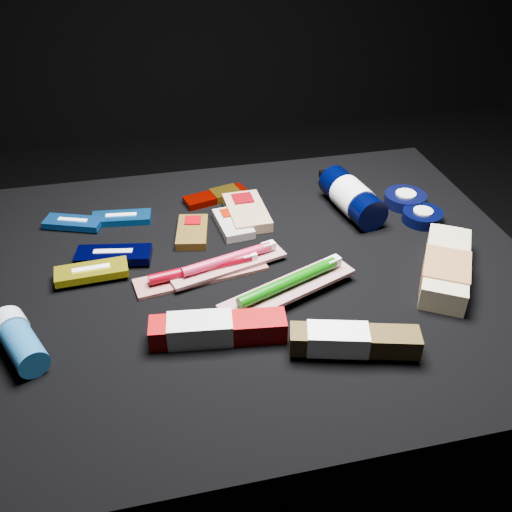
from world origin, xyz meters
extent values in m
plane|color=black|center=(0.00, 0.00, 0.00)|extent=(3.00, 3.00, 0.00)
cube|color=black|center=(0.00, 0.00, 0.20)|extent=(0.98, 0.78, 0.40)
cube|color=#0D4B96|center=(-0.20, 0.21, 0.41)|extent=(0.12, 0.05, 0.01)
cube|color=white|center=(-0.20, 0.21, 0.41)|extent=(0.06, 0.02, 0.01)
cube|color=#104EA8|center=(-0.29, 0.21, 0.41)|extent=(0.11, 0.07, 0.01)
cube|color=silver|center=(-0.29, 0.21, 0.41)|extent=(0.06, 0.03, 0.01)
cube|color=black|center=(-0.22, 0.08, 0.41)|extent=(0.13, 0.07, 0.01)
cube|color=beige|center=(-0.22, 0.08, 0.41)|extent=(0.07, 0.02, 0.02)
cube|color=yellow|center=(-0.26, 0.03, 0.41)|extent=(0.12, 0.05, 0.01)
cube|color=white|center=(-0.26, 0.03, 0.42)|extent=(0.06, 0.01, 0.02)
cube|color=#4C3711|center=(-0.08, 0.13, 0.41)|extent=(0.07, 0.11, 0.02)
cube|color=#820006|center=(-0.07, 0.15, 0.41)|extent=(0.03, 0.03, 0.02)
cube|color=#A7A6A0|center=(0.00, 0.14, 0.41)|extent=(0.07, 0.11, 0.02)
cube|color=#7D1100|center=(0.00, 0.16, 0.41)|extent=(0.03, 0.03, 0.02)
cube|color=tan|center=(0.03, 0.17, 0.41)|extent=(0.07, 0.13, 0.02)
cube|color=#610209|center=(0.03, 0.20, 0.41)|extent=(0.04, 0.04, 0.02)
cube|color=#810600|center=(-0.02, 0.25, 0.41)|extent=(0.14, 0.07, 0.01)
cube|color=olive|center=(0.01, 0.25, 0.41)|extent=(0.06, 0.05, 0.02)
cylinder|color=black|center=(0.24, 0.14, 0.43)|extent=(0.09, 0.17, 0.06)
cylinder|color=silver|center=(0.24, 0.14, 0.43)|extent=(0.08, 0.08, 0.07)
cylinder|color=black|center=(0.22, 0.23, 0.43)|extent=(0.03, 0.02, 0.02)
cube|color=black|center=(0.22, 0.25, 0.43)|extent=(0.02, 0.03, 0.01)
cylinder|color=black|center=(0.35, 0.15, 0.41)|extent=(0.08, 0.08, 0.02)
cylinder|color=silver|center=(0.35, 0.15, 0.41)|extent=(0.04, 0.04, 0.03)
cylinder|color=black|center=(0.36, 0.08, 0.41)|extent=(0.08, 0.08, 0.02)
cylinder|color=silver|center=(0.36, 0.08, 0.41)|extent=(0.04, 0.04, 0.02)
cube|color=beige|center=(0.31, -0.09, 0.42)|extent=(0.16, 0.20, 0.04)
cube|color=#976239|center=(0.30, -0.11, 0.42)|extent=(0.11, 0.12, 0.04)
cube|color=beige|center=(0.36, -0.01, 0.42)|extent=(0.05, 0.04, 0.03)
cylinder|color=#1A5185|center=(-0.35, -0.13, 0.42)|extent=(0.08, 0.10, 0.04)
cylinder|color=#ACBACD|center=(-0.37, -0.08, 0.42)|extent=(0.06, 0.05, 0.05)
cube|color=#A29A97|center=(-0.08, 0.00, 0.40)|extent=(0.23, 0.08, 0.01)
cylinder|color=#74000D|center=(-0.08, 0.00, 0.42)|extent=(0.18, 0.04, 0.02)
cube|color=white|center=(0.00, 0.01, 0.42)|extent=(0.03, 0.02, 0.01)
cube|color=beige|center=(-0.03, 0.01, 0.41)|extent=(0.21, 0.10, 0.01)
cylinder|color=#BC1C41|center=(-0.03, 0.01, 0.42)|extent=(0.16, 0.06, 0.02)
cube|color=silver|center=(0.04, 0.03, 0.42)|extent=(0.03, 0.02, 0.01)
cube|color=beige|center=(0.05, -0.08, 0.42)|extent=(0.24, 0.14, 0.01)
cylinder|color=#075504|center=(0.05, -0.08, 0.43)|extent=(0.18, 0.09, 0.02)
cube|color=silver|center=(0.13, -0.05, 0.43)|extent=(0.03, 0.02, 0.01)
cube|color=#900304|center=(-0.08, -0.15, 0.42)|extent=(0.20, 0.07, 0.04)
cube|color=beige|center=(-0.10, -0.15, 0.42)|extent=(0.10, 0.06, 0.04)
cube|color=#3E2D10|center=(0.10, -0.22, 0.42)|extent=(0.18, 0.09, 0.03)
cube|color=white|center=(0.08, -0.22, 0.42)|extent=(0.09, 0.06, 0.04)
camera|label=1|loc=(-0.16, -0.76, 0.98)|focal=40.00mm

